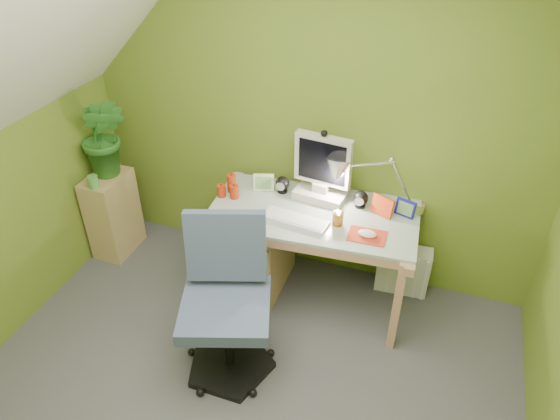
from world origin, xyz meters
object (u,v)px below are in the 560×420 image
(desk, at_px, (312,255))
(task_chair, at_px, (225,306))
(potted_plant, at_px, (104,137))
(radiator, at_px, (403,269))
(desk_lamp, at_px, (393,172))
(monitor, at_px, (323,167))
(side_ledge, at_px, (113,214))

(desk, distance_m, task_chair, 0.85)
(potted_plant, relative_size, radiator, 1.69)
(desk, bearing_deg, radiator, 19.61)
(desk_lamp, height_order, radiator, desk_lamp)
(desk, bearing_deg, potted_plant, 174.47)
(monitor, bearing_deg, desk_lamp, 6.55)
(potted_plant, height_order, task_chair, potted_plant)
(desk, bearing_deg, desk_lamp, 17.52)
(desk, xyz_separation_m, task_chair, (-0.28, -0.79, 0.16))
(monitor, xyz_separation_m, desk_lamp, (0.45, 0.00, 0.05))
(desk_lamp, bearing_deg, task_chair, -132.36)
(desk_lamp, height_order, task_chair, desk_lamp)
(potted_plant, relative_size, task_chair, 0.59)
(desk_lamp, relative_size, radiator, 1.58)
(potted_plant, xyz_separation_m, task_chair, (1.29, -0.82, -0.46))
(task_chair, bearing_deg, monitor, 54.98)
(desk_lamp, bearing_deg, side_ledge, -179.92)
(desk, relative_size, potted_plant, 2.18)
(monitor, height_order, desk_lamp, desk_lamp)
(monitor, xyz_separation_m, potted_plant, (-1.57, -0.15, 0.02))
(side_ledge, bearing_deg, monitor, 6.98)
(desk_lamp, height_order, potted_plant, desk_lamp)
(side_ledge, bearing_deg, task_chair, -30.39)
(side_ledge, bearing_deg, desk, 0.57)
(task_chair, bearing_deg, desk, 51.57)
(potted_plant, bearing_deg, desk, -1.25)
(side_ledge, distance_m, radiator, 2.23)
(side_ledge, bearing_deg, desk_lamp, 5.46)
(monitor, relative_size, task_chair, 0.46)
(side_ledge, relative_size, potted_plant, 1.08)
(side_ledge, height_order, task_chair, task_chair)
(task_chair, height_order, radiator, task_chair)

